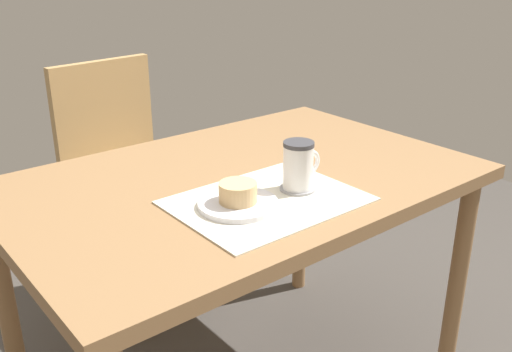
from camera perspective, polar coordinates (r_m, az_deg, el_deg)
The scene contains 7 objects.
dining_table at distance 1.48m, azimuth -1.44°, elevation -2.71°, with size 1.18×0.77×0.71m.
wooden_chair at distance 2.10m, azimuth -12.78°, elevation 0.17°, with size 0.46×0.46×0.88m.
placemat at distance 1.30m, azimuth 1.11°, elevation -2.48°, with size 0.42×0.32×0.00m, color silver.
pastry_plate at distance 1.26m, azimuth -1.80°, elevation -2.82°, with size 0.18×0.18×0.01m, color white.
pastry at distance 1.25m, azimuth -1.81°, elevation -1.64°, with size 0.09×0.09×0.04m, color #E5BC7F.
coffee_coaster at distance 1.35m, azimuth 4.17°, elevation -1.25°, with size 0.09×0.09×0.01m, color #99999E.
coffee_mug at distance 1.33m, azimuth 4.32°, elevation 1.12°, with size 0.11×0.07×0.11m.
Camera 1 is at (-0.82, -1.07, 1.24)m, focal length 40.00 mm.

